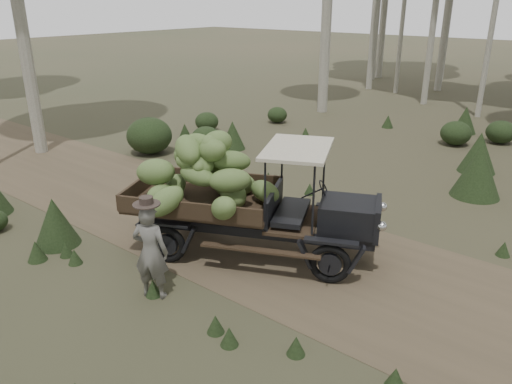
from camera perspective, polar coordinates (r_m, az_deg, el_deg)
ground at (r=9.35m, az=10.41°, el=-9.07°), size 120.00×120.00×0.00m
dirt_track at (r=9.35m, az=10.41°, el=-9.05°), size 70.00×4.00×0.01m
banana_truck at (r=9.43m, az=-2.95°, el=0.71°), size 4.96×3.48×2.41m
farmer at (r=8.32m, az=-11.96°, el=-6.60°), size 0.71×0.61×1.79m
undergrowth at (r=8.78m, az=12.23°, el=-7.38°), size 21.69×23.34×1.37m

